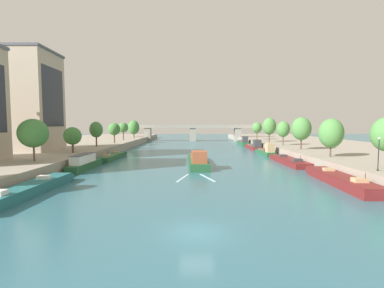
{
  "coord_description": "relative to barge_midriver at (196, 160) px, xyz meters",
  "views": [
    {
      "loc": [
        -0.35,
        -19.48,
        7.91
      ],
      "look_at": [
        0.0,
        53.67,
        2.56
      ],
      "focal_mm": 25.59,
      "sensor_mm": 36.0,
      "label": 1
    }
  ],
  "objects": [
    {
      "name": "quay_right",
      "position": [
        38.07,
        22.29,
        0.06
      ],
      "size": [
        36.0,
        170.0,
        2.09
      ],
      "primitive_type": "cube",
      "color": "gray",
      "rests_on": "ground"
    },
    {
      "name": "moored_boat_right_upstream",
      "position": [
        18.34,
        2.31,
        -0.44
      ],
      "size": [
        3.32,
        16.15,
        2.14
      ],
      "color": "maroon",
      "rests_on": "ground"
    },
    {
      "name": "tree_right_distant",
      "position": [
        24.19,
        37.11,
        6.18
      ],
      "size": [
        4.32,
        4.32,
        7.85
      ],
      "color": "brown",
      "rests_on": "quay_right"
    },
    {
      "name": "bridge_far",
      "position": [
        -0.71,
        74.38,
        3.88
      ],
      "size": [
        65.56,
        4.4,
        7.55
      ],
      "color": "gray",
      "rests_on": "ground"
    },
    {
      "name": "tree_left_past_mid",
      "position": [
        -25.8,
        -9.66,
        5.49
      ],
      "size": [
        4.46,
        4.46,
        6.63
      ],
      "color": "brown",
      "rests_on": "quay_left"
    },
    {
      "name": "moored_boat_right_lone",
      "position": [
        18.44,
        33.34,
        -0.07
      ],
      "size": [
        2.82,
        14.43,
        3.22
      ],
      "color": "maroon",
      "rests_on": "ground"
    },
    {
      "name": "moored_boat_left_downstream",
      "position": [
        -19.83,
        -4.89,
        0.16
      ],
      "size": [
        2.36,
        11.97,
        2.74
      ],
      "color": "#235633",
      "rests_on": "ground"
    },
    {
      "name": "building_left_corner",
      "position": [
        -38.71,
        7.78,
        11.93
      ],
      "size": [
        15.41,
        11.41,
        21.63
      ],
      "color": "#B2A38E",
      "rests_on": "quay_left"
    },
    {
      "name": "tree_right_far",
      "position": [
        24.06,
        23.06,
        5.51
      ],
      "size": [
        3.53,
        3.53,
        6.6
      ],
      "color": "brown",
      "rests_on": "quay_right"
    },
    {
      "name": "tree_right_third",
      "position": [
        23.6,
        -3.78,
        5.3
      ],
      "size": [
        4.19,
        4.19,
        6.81
      ],
      "color": "brown",
      "rests_on": "quay_right"
    },
    {
      "name": "moored_boat_right_downstream",
      "position": [
        18.24,
        50.83,
        0.03
      ],
      "size": [
        2.77,
        14.83,
        3.36
      ],
      "color": "#235633",
      "rests_on": "ground"
    },
    {
      "name": "moored_boat_left_near",
      "position": [
        -19.34,
        -22.25,
        -0.36
      ],
      "size": [
        3.2,
        16.55,
        2.3
      ],
      "color": "#23666B",
      "rests_on": "ground"
    },
    {
      "name": "tree_right_past_mid",
      "position": [
        23.37,
        50.57,
        5.56
      ],
      "size": [
        3.61,
        3.61,
        6.48
      ],
      "color": "brown",
      "rests_on": "quay_right"
    },
    {
      "name": "tree_left_midway",
      "position": [
        -25.36,
        3.27,
        4.5
      ],
      "size": [
        3.51,
        3.51,
        5.21
      ],
      "color": "brown",
      "rests_on": "quay_left"
    },
    {
      "name": "tree_right_nearest",
      "position": [
        23.99,
        10.39,
        5.85
      ],
      "size": [
        4.35,
        4.35,
        7.39
      ],
      "color": "brown",
      "rests_on": "quay_right"
    },
    {
      "name": "quay_left",
      "position": [
        -39.49,
        22.29,
        0.06
      ],
      "size": [
        36.0,
        170.0,
        2.09
      ],
      "primitive_type": "cube",
      "color": "gray",
      "rests_on": "ground"
    },
    {
      "name": "tree_left_end_of_row",
      "position": [
        -24.88,
        31.47,
        5.34
      ],
      "size": [
        3.61,
        3.61,
        6.16
      ],
      "color": "brown",
      "rests_on": "quay_left"
    },
    {
      "name": "barge_midriver",
      "position": [
        0.0,
        0.0,
        0.0
      ],
      "size": [
        4.06,
        18.71,
        3.25
      ],
      "color": "#235633",
      "rests_on": "ground"
    },
    {
      "name": "moored_boat_right_second",
      "position": [
        18.27,
        -16.86,
        -0.32
      ],
      "size": [
        3.42,
        16.34,
        2.38
      ],
      "color": "maroon",
      "rests_on": "ground"
    },
    {
      "name": "ground_plane",
      "position": [
        -0.71,
        -32.71,
        -0.98
      ],
      "size": [
        400.0,
        400.0,
        0.0
      ],
      "primitive_type": "plane",
      "color": "#336675"
    },
    {
      "name": "wake_behind_barge",
      "position": [
        -0.59,
        -12.46,
        -0.97
      ],
      "size": [
        5.6,
        5.99,
        0.03
      ],
      "color": "#A5D1DB",
      "rests_on": "ground"
    },
    {
      "name": "tree_left_far",
      "position": [
        -24.84,
        59.5,
        5.56
      ],
      "size": [
        4.51,
        4.51,
        7.32
      ],
      "color": "brown",
      "rests_on": "quay_left"
    },
    {
      "name": "lamppost_right_bank",
      "position": [
        22.04,
        -18.57,
        3.42
      ],
      "size": [
        0.28,
        0.28,
        4.21
      ],
      "color": "black",
      "rests_on": "quay_right"
    },
    {
      "name": "tree_left_distant",
      "position": [
        -25.69,
        45.82,
        5.65
      ],
      "size": [
        3.53,
        3.53,
        6.38
      ],
      "color": "brown",
      "rests_on": "quay_left"
    },
    {
      "name": "tree_left_by_lamp",
      "position": [
        -25.94,
        18.75,
        5.45
      ],
      "size": [
        3.35,
        3.35,
        6.44
      ],
      "color": "brown",
      "rests_on": "quay_left"
    },
    {
      "name": "moored_boat_right_near",
      "position": [
        17.77,
        17.23,
        -0.05
      ],
      "size": [
        2.64,
        11.61,
        3.26
      ],
      "color": "#235633",
      "rests_on": "ground"
    },
    {
      "name": "moored_boat_left_far",
      "position": [
        -19.12,
        9.58,
        -0.43
      ],
      "size": [
        3.15,
        14.93,
        2.16
      ],
      "color": "#235633",
      "rests_on": "ground"
    }
  ]
}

